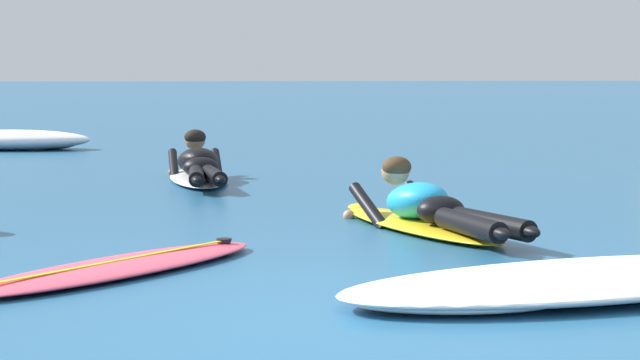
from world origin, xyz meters
The scene contains 6 objects.
ground_plane centered at (0.00, 10.00, 0.00)m, with size 120.00×120.00×0.00m, color #235B84.
surfer_near centered at (0.93, 3.10, 0.14)m, with size 1.18×2.51×0.54m.
surfer_far centered at (-0.74, 6.82, 0.14)m, with size 0.74×2.54×0.54m.
drifting_surfboard centered at (-1.08, 1.47, 0.03)m, with size 1.86×2.14×0.16m.
whitewater_mid_left centered at (1.42, 0.69, 0.06)m, with size 3.07×1.94×0.14m.
whitewater_back centered at (-3.38, 11.63, 0.13)m, with size 2.22×1.05×0.27m.
Camera 1 is at (-0.46, -5.63, 1.18)m, focal length 71.22 mm.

